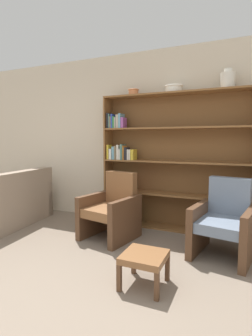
# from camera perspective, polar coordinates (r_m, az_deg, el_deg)

# --- Properties ---
(ground_plane) EXTENTS (24.00, 24.00, 0.00)m
(ground_plane) POSITION_cam_1_polar(r_m,az_deg,el_deg) (2.35, -18.19, -29.45)
(ground_plane) COLOR #7A6B5B
(wall_back) EXTENTS (12.00, 0.06, 2.75)m
(wall_back) POSITION_cam_1_polar(r_m,az_deg,el_deg) (4.26, 5.70, 6.29)
(wall_back) COLOR beige
(wall_back) RESTS_ON ground
(bookshelf) EXTENTS (2.27, 0.30, 2.05)m
(bookshelf) POSITION_cam_1_polar(r_m,az_deg,el_deg) (4.06, 8.03, 0.56)
(bookshelf) COLOR brown
(bookshelf) RESTS_ON ground
(bowl_olive) EXTENTS (0.17, 0.17, 0.10)m
(bowl_olive) POSITION_cam_1_polar(r_m,az_deg,el_deg) (4.23, 1.64, 16.21)
(bowl_olive) COLOR #C67547
(bowl_olive) RESTS_ON bookshelf
(bowl_brass) EXTENTS (0.27, 0.27, 0.10)m
(bowl_brass) POSITION_cam_1_polar(r_m,az_deg,el_deg) (4.04, 10.35, 16.63)
(bowl_brass) COLOR silver
(bowl_brass) RESTS_ON bookshelf
(vase_tall) EXTENTS (0.19, 0.19, 0.26)m
(vase_tall) POSITION_cam_1_polar(r_m,az_deg,el_deg) (3.95, 21.27, 17.42)
(vase_tall) COLOR silver
(vase_tall) RESTS_ON bookshelf
(couch) EXTENTS (1.00, 1.64, 0.87)m
(couch) POSITION_cam_1_polar(r_m,az_deg,el_deg) (4.62, -25.12, -7.65)
(couch) COLOR gray
(couch) RESTS_ON ground
(armchair_leather) EXTENTS (0.76, 0.79, 0.90)m
(armchair_leather) POSITION_cam_1_polar(r_m,az_deg,el_deg) (3.71, -3.11, -9.06)
(armchair_leather) COLOR brown
(armchair_leather) RESTS_ON ground
(armchair_cushioned) EXTENTS (0.75, 0.79, 0.90)m
(armchair_cushioned) POSITION_cam_1_polar(r_m,az_deg,el_deg) (3.34, 20.57, -11.15)
(armchair_cushioned) COLOR brown
(armchair_cushioned) RESTS_ON ground
(footstool) EXTENTS (0.39, 0.39, 0.31)m
(footstool) POSITION_cam_1_polar(r_m,az_deg,el_deg) (2.58, 4.00, -19.18)
(footstool) COLOR brown
(footstool) RESTS_ON ground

